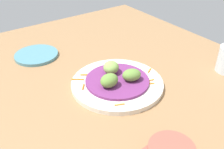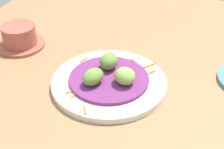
{
  "view_description": "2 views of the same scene",
  "coord_description": "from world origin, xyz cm",
  "px_view_note": "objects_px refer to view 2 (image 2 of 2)",
  "views": [
    {
      "loc": [
        -55.57,
        31.85,
        46.32
      ],
      "look_at": [
        -3.53,
        -4.97,
        5.54
      ],
      "focal_mm": 41.69,
      "sensor_mm": 36.0,
      "label": 1
    },
    {
      "loc": [
        17.48,
        -66.19,
        50.36
      ],
      "look_at": [
        -4.22,
        -5.64,
        5.06
      ],
      "focal_mm": 54.59,
      "sensor_mm": 36.0,
      "label": 2
    }
  ],
  "objects_px": {
    "guac_scoop_center": "(125,76)",
    "terracotta_bowl": "(19,37)",
    "main_plate": "(109,83)",
    "guac_scoop_left": "(93,77)",
    "guac_scoop_right": "(109,61)"
  },
  "relations": [
    {
      "from": "guac_scoop_center",
      "to": "terracotta_bowl",
      "type": "relative_size",
      "value": 0.38
    },
    {
      "from": "terracotta_bowl",
      "to": "guac_scoop_center",
      "type": "bearing_deg",
      "value": -15.82
    },
    {
      "from": "main_plate",
      "to": "guac_scoop_left",
      "type": "distance_m",
      "value": 0.05
    },
    {
      "from": "guac_scoop_left",
      "to": "terracotta_bowl",
      "type": "distance_m",
      "value": 0.3
    },
    {
      "from": "main_plate",
      "to": "guac_scoop_left",
      "type": "relative_size",
      "value": 4.92
    },
    {
      "from": "guac_scoop_left",
      "to": "terracotta_bowl",
      "type": "height_order",
      "value": "terracotta_bowl"
    },
    {
      "from": "guac_scoop_center",
      "to": "guac_scoop_left",
      "type": "bearing_deg",
      "value": -159.4
    },
    {
      "from": "guac_scoop_right",
      "to": "terracotta_bowl",
      "type": "relative_size",
      "value": 0.4
    },
    {
      "from": "guac_scoop_left",
      "to": "guac_scoop_right",
      "type": "bearing_deg",
      "value": 80.6
    },
    {
      "from": "guac_scoop_center",
      "to": "guac_scoop_right",
      "type": "xyz_separation_m",
      "value": [
        -0.06,
        0.05,
        0.0
      ]
    },
    {
      "from": "main_plate",
      "to": "guac_scoop_center",
      "type": "xyz_separation_m",
      "value": [
        0.04,
        -0.01,
        0.03
      ]
    },
    {
      "from": "guac_scoop_center",
      "to": "guac_scoop_right",
      "type": "height_order",
      "value": "guac_scoop_right"
    },
    {
      "from": "guac_scoop_left",
      "to": "main_plate",
      "type": "bearing_deg",
      "value": 50.6
    },
    {
      "from": "guac_scoop_left",
      "to": "guac_scoop_center",
      "type": "bearing_deg",
      "value": 20.6
    },
    {
      "from": "guac_scoop_center",
      "to": "terracotta_bowl",
      "type": "bearing_deg",
      "value": 164.18
    }
  ]
}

